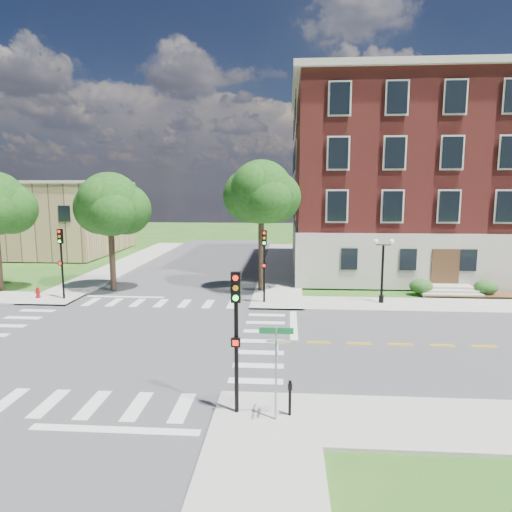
# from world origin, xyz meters

# --- Properties ---
(ground) EXTENTS (160.00, 160.00, 0.00)m
(ground) POSITION_xyz_m (0.00, 0.00, 0.00)
(ground) COLOR #205116
(ground) RESTS_ON ground
(road_ew) EXTENTS (90.00, 12.00, 0.01)m
(road_ew) POSITION_xyz_m (0.00, 0.00, 0.01)
(road_ew) COLOR #3D3D3F
(road_ew) RESTS_ON ground
(road_ns) EXTENTS (12.00, 90.00, 0.01)m
(road_ns) POSITION_xyz_m (0.00, 0.00, 0.01)
(road_ns) COLOR #3D3D3F
(road_ns) RESTS_ON ground
(sidewalk_ne) EXTENTS (34.00, 34.00, 0.12)m
(sidewalk_ne) POSITION_xyz_m (15.38, 15.38, 0.06)
(sidewalk_ne) COLOR #9E9B93
(sidewalk_ne) RESTS_ON ground
(sidewalk_nw) EXTENTS (34.00, 34.00, 0.12)m
(sidewalk_nw) POSITION_xyz_m (-15.38, 15.38, 0.06)
(sidewalk_nw) COLOR #9E9B93
(sidewalk_nw) RESTS_ON ground
(crosswalk_east) EXTENTS (2.20, 10.20, 0.02)m
(crosswalk_east) POSITION_xyz_m (7.20, 0.00, 0.00)
(crosswalk_east) COLOR silver
(crosswalk_east) RESTS_ON ground
(stop_bar_east) EXTENTS (0.40, 5.50, 0.00)m
(stop_bar_east) POSITION_xyz_m (8.80, 3.00, 0.00)
(stop_bar_east) COLOR silver
(stop_bar_east) RESTS_ON ground
(main_building) EXTENTS (30.60, 22.40, 16.50)m
(main_building) POSITION_xyz_m (24.00, 21.99, 8.34)
(main_building) COLOR #BAB6A4
(main_building) RESTS_ON ground
(secondary_building) EXTENTS (20.40, 15.40, 8.30)m
(secondary_building) POSITION_xyz_m (-22.00, 30.00, 4.28)
(secondary_building) COLOR #997754
(secondary_building) RESTS_ON ground
(tree_c) EXTENTS (4.65, 4.65, 8.67)m
(tree_c) POSITION_xyz_m (-4.56, 10.65, 6.44)
(tree_c) COLOR #2E2117
(tree_c) RESTS_ON ground
(tree_d) EXTENTS (4.60, 4.60, 9.55)m
(tree_d) POSITION_xyz_m (6.48, 11.20, 7.32)
(tree_d) COLOR #2E2117
(tree_d) RESTS_ON ground
(traffic_signal_se) EXTENTS (0.32, 0.35, 4.80)m
(traffic_signal_se) POSITION_xyz_m (6.76, -7.56, 3.19)
(traffic_signal_se) COLOR black
(traffic_signal_se) RESTS_ON ground
(traffic_signal_ne) EXTENTS (0.34, 0.38, 4.80)m
(traffic_signal_ne) POSITION_xyz_m (6.89, 7.56, 3.19)
(traffic_signal_ne) COLOR black
(traffic_signal_ne) RESTS_ON ground
(traffic_signal_nw) EXTENTS (0.35, 0.39, 4.80)m
(traffic_signal_nw) POSITION_xyz_m (-6.88, 7.58, 3.19)
(traffic_signal_nw) COLOR black
(traffic_signal_nw) RESTS_ON ground
(twin_lamp_west) EXTENTS (1.36, 0.36, 4.23)m
(twin_lamp_west) POSITION_xyz_m (14.64, 8.00, 2.52)
(twin_lamp_west) COLOR black
(twin_lamp_west) RESTS_ON ground
(street_sign_pole) EXTENTS (1.10, 1.10, 3.10)m
(street_sign_pole) POSITION_xyz_m (8.09, -7.96, 2.31)
(street_sign_pole) COLOR gray
(street_sign_pole) RESTS_ON ground
(push_button_post) EXTENTS (0.14, 0.21, 1.20)m
(push_button_post) POSITION_xyz_m (8.54, -7.67, 0.80)
(push_button_post) COLOR black
(push_button_post) RESTS_ON ground
(fire_hydrant) EXTENTS (0.35, 0.35, 0.75)m
(fire_hydrant) POSITION_xyz_m (-8.78, 7.70, 0.46)
(fire_hydrant) COLOR maroon
(fire_hydrant) RESTS_ON ground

